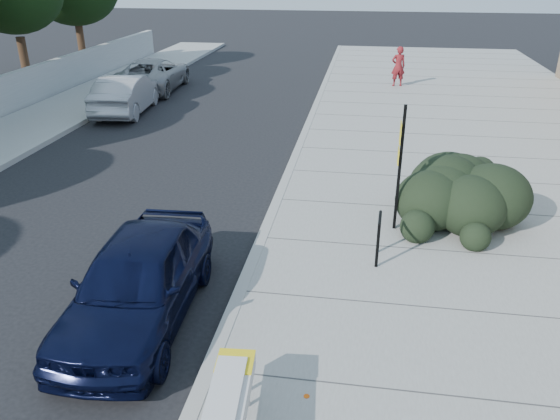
# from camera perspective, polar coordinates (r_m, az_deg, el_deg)

# --- Properties ---
(ground) EXTENTS (120.00, 120.00, 0.00)m
(ground) POSITION_cam_1_polar(r_m,az_deg,el_deg) (9.53, -4.15, -9.16)
(ground) COLOR black
(ground) RESTS_ON ground
(sidewalk_near) EXTENTS (11.20, 50.00, 0.15)m
(sidewalk_near) POSITION_cam_1_polar(r_m,az_deg,el_deg) (14.22, 23.32, 0.98)
(sidewalk_near) COLOR gray
(sidewalk_near) RESTS_ON ground
(curb_near) EXTENTS (0.22, 50.00, 0.17)m
(curb_near) POSITION_cam_1_polar(r_m,az_deg,el_deg) (13.86, 0.40, 2.54)
(curb_near) COLOR #9E9E99
(curb_near) RESTS_ON ground
(bike_rack) EXTENTS (0.08, 0.61, 0.89)m
(bike_rack) POSITION_cam_1_polar(r_m,az_deg,el_deg) (10.26, 10.27, -2.46)
(bike_rack) COLOR black
(bike_rack) RESTS_ON sidewalk_near
(sign_post) EXTENTS (0.10, 0.30, 2.63)m
(sign_post) POSITION_cam_1_polar(r_m,az_deg,el_deg) (11.20, 12.38, 5.02)
(sign_post) COLOR black
(sign_post) RESTS_ON sidewalk_near
(hedge) EXTENTS (3.24, 4.43, 1.50)m
(hedge) POSITION_cam_1_polar(r_m,az_deg,el_deg) (12.78, 17.85, 3.28)
(hedge) COLOR black
(hedge) RESTS_ON sidewalk_near
(sedan_navy) EXTENTS (1.84, 4.23, 1.42)m
(sedan_navy) POSITION_cam_1_polar(r_m,az_deg,el_deg) (8.93, -14.61, -7.13)
(sedan_navy) COLOR black
(sedan_navy) RESTS_ON ground
(wagon_silver) EXTENTS (1.93, 4.47, 1.43)m
(wagon_silver) POSITION_cam_1_polar(r_m,az_deg,el_deg) (21.84, -15.74, 11.61)
(wagon_silver) COLOR #A6A6AB
(wagon_silver) RESTS_ON ground
(suv_silver) EXTENTS (2.62, 5.18, 1.40)m
(suv_silver) POSITION_cam_1_polar(r_m,az_deg,el_deg) (25.63, -13.11, 13.67)
(suv_silver) COLOR gray
(suv_silver) RESTS_ON ground
(pedestrian) EXTENTS (0.71, 0.55, 1.73)m
(pedestrian) POSITION_cam_1_polar(r_m,az_deg,el_deg) (25.64, 12.25, 14.46)
(pedestrian) COLOR maroon
(pedestrian) RESTS_ON sidewalk_near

